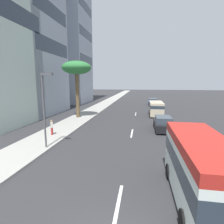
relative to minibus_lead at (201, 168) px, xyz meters
The scene contains 13 objects.
ground_plane 28.31m from the minibus_lead, ahead, with size 198.00×198.00×0.00m, color #2D2D30.
sidewalk_right 30.45m from the minibus_lead, 22.81° to the left, with size 162.00×3.69×0.15m, color #9E9B93.
lane_stripe_near 4.07m from the minibus_lead, 104.31° to the left, with size 3.20×0.16×0.01m, color silver.
lane_stripe_mid 11.41m from the minibus_lead, 18.61° to the left, with size 3.20×0.16×0.01m, color silver.
lane_stripe_far 23.00m from the minibus_lead, ahead, with size 3.20×0.16×0.01m, color silver.
minibus_lead is the anchor object (origin of this frame).
car_second 34.87m from the minibus_lead, ahead, with size 4.46×1.97×1.71m.
van_third 21.62m from the minibus_lead, ahead, with size 5.10×2.21×2.27m.
car_fourth 12.58m from the minibus_lead, ahead, with size 4.63×1.91×1.61m.
pedestrian_near_lamp 14.30m from the minibus_lead, 54.32° to the left, with size 0.39×0.37×1.55m.
palm_tree 22.16m from the minibus_lead, 34.73° to the left, with size 4.30×4.30×8.39m.
street_lamp 11.58m from the minibus_lead, 64.17° to the left, with size 0.24×0.97×6.05m.
office_tower_far 49.08m from the minibus_lead, 30.87° to the left, with size 11.31×11.75×44.34m.
Camera 1 is at (-4.48, -0.90, 5.43)m, focal length 28.50 mm.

